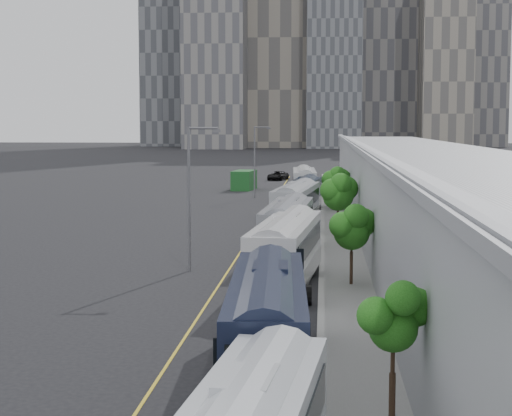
# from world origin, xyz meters

# --- Properties ---
(sidewalk) EXTENTS (10.00, 170.00, 0.12)m
(sidewalk) POSITION_xyz_m (9.00, 55.00, 0.06)
(sidewalk) COLOR gray
(sidewalk) RESTS_ON ground
(lane_line) EXTENTS (0.12, 160.00, 0.02)m
(lane_line) POSITION_xyz_m (-1.50, 55.00, 0.01)
(lane_line) COLOR gold
(lane_line) RESTS_ON ground
(depot) EXTENTS (12.45, 160.40, 7.20)m
(depot) POSITION_xyz_m (12.99, 55.00, 3.51)
(depot) COLOR gray
(depot) RESTS_ON ground
(skyline) EXTENTS (145.00, 64.00, 120.00)m
(skyline) POSITION_xyz_m (-2.90, 324.16, 50.85)
(skyline) COLOR slate
(skyline) RESTS_ON ground
(bus_1) EXTENTS (3.20, 13.00, 3.77)m
(bus_1) POSITION_xyz_m (2.31, 18.54, 1.59)
(bus_1) COLOR black
(bus_1) RESTS_ON ground
(bus_2) EXTENTS (3.78, 13.42, 3.87)m
(bus_2) POSITION_xyz_m (2.22, 35.42, 1.63)
(bus_2) COLOR silver
(bus_2) RESTS_ON ground
(bus_3) EXTENTS (3.30, 13.08, 3.79)m
(bus_3) POSITION_xyz_m (1.85, 46.38, 1.60)
(bus_3) COLOR gray
(bus_3) RESTS_ON ground
(bus_4) EXTENTS (3.97, 13.33, 3.84)m
(bus_4) POSITION_xyz_m (1.91, 62.82, 1.62)
(bus_4) COLOR #9C9FA5
(bus_4) RESTS_ON ground
(bus_5) EXTENTS (3.45, 12.23, 3.53)m
(bus_5) POSITION_xyz_m (2.33, 75.28, 1.49)
(bus_5) COLOR black
(bus_5) RESTS_ON ground
(bus_6) EXTENTS (3.12, 13.09, 3.80)m
(bus_6) POSITION_xyz_m (1.99, 90.23, 1.60)
(bus_6) COLOR silver
(bus_6) RESTS_ON ground
(tree_0) EXTENTS (1.35, 1.35, 4.34)m
(tree_0) POSITION_xyz_m (6.12, 11.85, 3.58)
(tree_0) COLOR black
(tree_0) RESTS_ON ground
(tree_1) EXTENTS (2.00, 2.00, 4.32)m
(tree_1) POSITION_xyz_m (5.80, 35.84, 3.29)
(tree_1) COLOR black
(tree_1) RESTS_ON ground
(tree_2) EXTENTS (2.44, 2.44, 5.00)m
(tree_2) POSITION_xyz_m (5.38, 55.45, 3.76)
(tree_2) COLOR black
(tree_2) RESTS_ON ground
(tree_3) EXTENTS (2.59, 2.59, 4.45)m
(tree_3) POSITION_xyz_m (5.50, 77.97, 3.14)
(tree_3) COLOR black
(tree_3) RESTS_ON ground
(street_lamp_near) EXTENTS (2.04, 0.22, 8.76)m
(street_lamp_near) POSITION_xyz_m (-3.65, 39.94, 5.07)
(street_lamp_near) COLOR #59595E
(street_lamp_near) RESTS_ON ground
(street_lamp_far) EXTENTS (2.04, 0.22, 8.63)m
(street_lamp_far) POSITION_xyz_m (-3.83, 91.61, 5.00)
(street_lamp_far) COLOR #59595E
(street_lamp_far) RESTS_ON ground
(shipping_container) EXTENTS (3.15, 5.92, 2.62)m
(shipping_container) POSITION_xyz_m (-6.51, 104.60, 1.31)
(shipping_container) COLOR #16491C
(shipping_container) RESTS_ON ground
(suv) EXTENTS (3.59, 5.60, 1.44)m
(suv) POSITION_xyz_m (-3.01, 125.10, 0.72)
(suv) COLOR black
(suv) RESTS_ON ground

